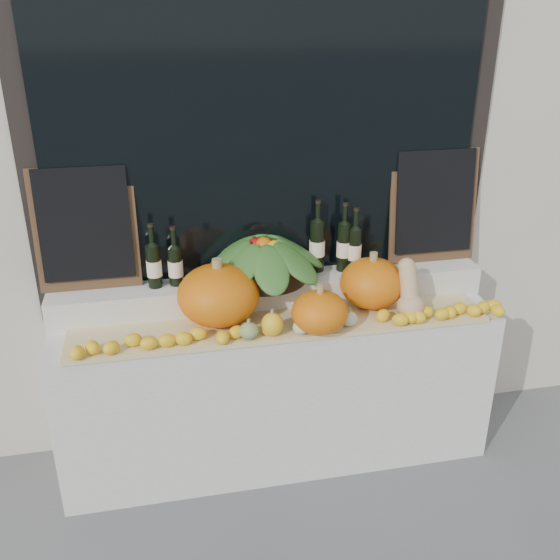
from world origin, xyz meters
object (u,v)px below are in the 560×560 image
at_px(wine_bottle_tall, 317,245).
at_px(butternut_squash, 409,293).
at_px(pumpkin_left, 218,295).
at_px(pumpkin_right, 372,283).
at_px(produce_bowl, 264,258).

bearing_deg(wine_bottle_tall, butternut_squash, -41.74).
height_order(pumpkin_left, pumpkin_right, pumpkin_left).
relative_size(pumpkin_right, butternut_squash, 1.16).
xyz_separation_m(pumpkin_left, pumpkin_right, (0.80, 0.02, -0.02)).
bearing_deg(produce_bowl, wine_bottle_tall, 10.02).
height_order(produce_bowl, wine_bottle_tall, wine_bottle_tall).
relative_size(pumpkin_left, wine_bottle_tall, 1.03).
xyz_separation_m(produce_bowl, wine_bottle_tall, (0.30, 0.05, 0.03)).
height_order(pumpkin_right, wine_bottle_tall, wine_bottle_tall).
height_order(pumpkin_left, produce_bowl, produce_bowl).
height_order(pumpkin_right, produce_bowl, produce_bowl).
bearing_deg(butternut_squash, wine_bottle_tall, 138.26).
height_order(butternut_squash, wine_bottle_tall, wine_bottle_tall).
height_order(pumpkin_left, butternut_squash, pumpkin_left).
distance_m(produce_bowl, wine_bottle_tall, 0.30).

